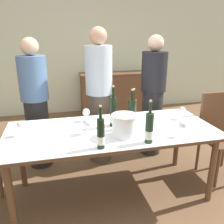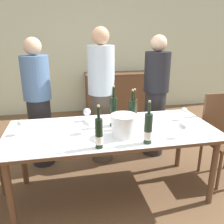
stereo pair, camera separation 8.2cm
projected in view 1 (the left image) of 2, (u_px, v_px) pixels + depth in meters
ground_plane at (112, 192)px, 2.57m from camera, size 12.00×12.00×0.00m
back_wall at (78, 45)px, 4.85m from camera, size 8.00×0.10×2.80m
sideboard_cabinet at (114, 93)px, 5.04m from camera, size 1.40×0.46×0.85m
dining_table at (112, 135)px, 2.36m from camera, size 2.06×0.90×0.74m
ice_bucket at (124, 125)px, 2.16m from camera, size 0.24×0.24×0.21m
wine_bottle_0 at (149, 129)px, 2.02m from camera, size 0.07×0.07×0.38m
wine_bottle_1 at (133, 111)px, 2.49m from camera, size 0.07×0.07×0.37m
wine_bottle_2 at (113, 113)px, 2.38m from camera, size 0.07×0.07×0.42m
wine_bottle_3 at (132, 115)px, 2.34m from camera, size 0.07×0.07×0.39m
wine_bottle_4 at (101, 134)px, 1.92m from camera, size 0.06×0.06×0.37m
wine_glass_0 at (87, 123)px, 2.21m from camera, size 0.09×0.09×0.15m
wine_glass_1 at (86, 113)px, 2.53m from camera, size 0.08×0.08×0.14m
wine_glass_2 at (183, 126)px, 2.15m from camera, size 0.07×0.07×0.15m
wine_glass_3 at (182, 110)px, 2.60m from camera, size 0.07×0.07×0.14m
wine_glass_4 at (21, 126)px, 2.16m from camera, size 0.07×0.07×0.14m
chair_right_end at (220, 130)px, 2.77m from camera, size 0.42×0.42×0.99m
person_host at (36, 106)px, 2.87m from camera, size 0.33×0.33×1.60m
person_guest_left at (99, 98)px, 2.98m from camera, size 0.33×0.33×1.71m
person_guest_right at (153, 98)px, 3.19m from camera, size 0.33×0.33×1.62m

